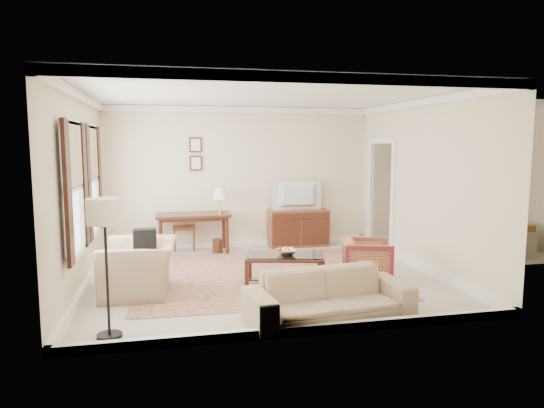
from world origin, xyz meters
name	(u,v)px	position (x,y,z in m)	size (l,w,h in m)	color
room_shell	(264,122)	(0.00, 0.00, 2.47)	(5.51, 5.01, 2.91)	beige
annex_bedroom	(469,233)	(4.49, 1.15, 0.34)	(3.00, 2.70, 2.90)	beige
window_front	(74,189)	(-2.70, -0.70, 1.55)	(0.12, 1.56, 1.80)	#CCB284
window_rear	(92,180)	(-2.70, 0.90, 1.55)	(0.12, 1.56, 1.80)	#CCB284
doorway	(381,197)	(2.71, 1.50, 1.08)	(0.10, 1.12, 2.25)	white
rug	(262,275)	(-0.02, 0.10, 0.01)	(3.96, 3.40, 0.01)	maroon
writing_desk	(193,219)	(-1.01, 2.04, 0.67)	(1.42, 0.71, 0.78)	#3D1C11
desk_chair	(184,224)	(-1.18, 2.39, 0.53)	(0.45, 0.45, 1.05)	brown
desk_lamp	(220,200)	(-0.47, 2.04, 1.03)	(0.32, 0.32, 0.50)	silver
framed_prints	(196,154)	(-0.91, 2.47, 1.94)	(0.25, 0.04, 0.68)	#3D1C11
sideboard	(298,228)	(1.18, 2.23, 0.38)	(1.25, 0.48, 0.77)	brown
tv	(298,186)	(1.18, 2.21, 1.26)	(0.99, 0.57, 0.13)	black
coffee_table	(285,261)	(0.21, -0.53, 0.38)	(1.29, 0.93, 0.49)	#3D1C11
fruit_bowl	(287,251)	(0.23, -0.57, 0.54)	(0.42, 0.42, 0.10)	silver
book_a	(279,271)	(0.15, -0.41, 0.19)	(0.28, 0.04, 0.38)	brown
book_b	(290,274)	(0.30, -0.55, 0.19)	(0.28, 0.03, 0.38)	brown
striped_armchair	(367,259)	(1.52, -0.61, 0.37)	(0.72, 0.68, 0.74)	maroon
club_armchair	(139,259)	(-1.91, -0.46, 0.51)	(1.16, 0.76, 1.02)	tan
backpack	(145,241)	(-1.82, -0.44, 0.76)	(0.32, 0.22, 0.40)	black
sofa	(329,288)	(0.41, -2.03, 0.40)	(2.03, 0.59, 0.79)	tan
floor_lamp	(105,222)	(-2.16, -2.05, 1.30)	(0.38, 0.38, 1.56)	black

